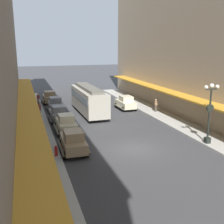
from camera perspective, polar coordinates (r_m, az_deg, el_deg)
ground_plane at (r=22.89m, az=4.72°, el=-7.77°), size 200.00×200.00×0.00m
sidewalk_left at (r=21.29m, az=-14.52°, el=-9.66°), size 3.00×60.00×0.15m
sidewalk_right at (r=26.54m, az=19.90°, el=-5.34°), size 3.00×60.00×0.15m
parked_car_0 at (r=36.67m, az=-11.71°, el=1.72°), size 2.24×4.30×1.84m
parked_car_1 at (r=41.67m, az=-12.86°, el=3.08°), size 2.18×4.27×1.84m
parked_car_2 at (r=31.38m, az=-11.08°, el=-0.24°), size 2.21×4.29×1.84m
parked_car_3 at (r=36.75m, az=2.82°, el=2.02°), size 2.21×4.28×1.84m
parked_car_4 at (r=27.36m, az=-9.55°, el=-2.23°), size 2.14×4.26×1.84m
parked_car_5 at (r=22.18m, az=-8.06°, el=-5.97°), size 2.21×4.29×1.84m
streetcar at (r=34.17m, az=-4.87°, el=2.74°), size 2.69×9.64×3.46m
lamp_post_with_clock at (r=24.44m, az=19.66°, el=0.19°), size 1.42×0.44×5.16m
fire_hydrant at (r=21.46m, az=-11.57°, el=-7.89°), size 0.24×0.24×0.82m
pedestrian_0 at (r=27.07m, az=-14.55°, el=-2.51°), size 0.36×0.28×1.67m
pedestrian_1 at (r=35.92m, az=-15.50°, el=1.33°), size 0.36×0.24×1.64m
pedestrian_2 at (r=40.00m, az=-15.10°, el=2.58°), size 0.36×0.24×1.64m
pedestrian_3 at (r=35.18m, az=9.13°, el=1.41°), size 0.36×0.24×1.64m
pedestrian_4 at (r=33.36m, az=-14.85°, el=0.50°), size 0.36×0.28×1.67m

